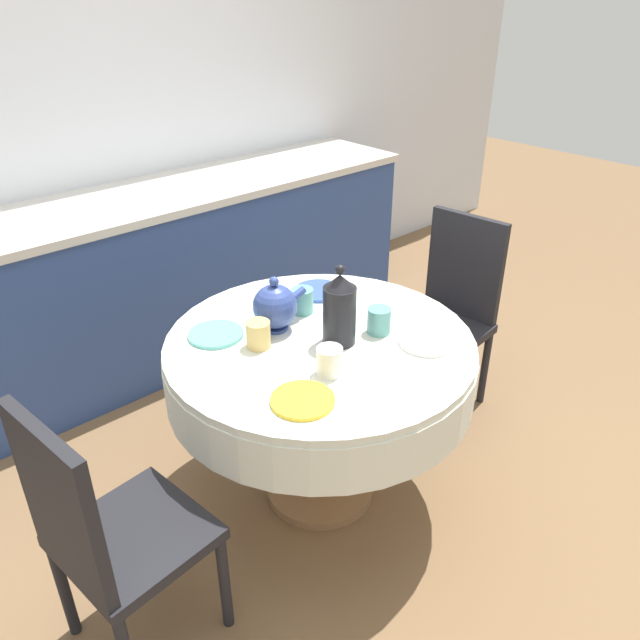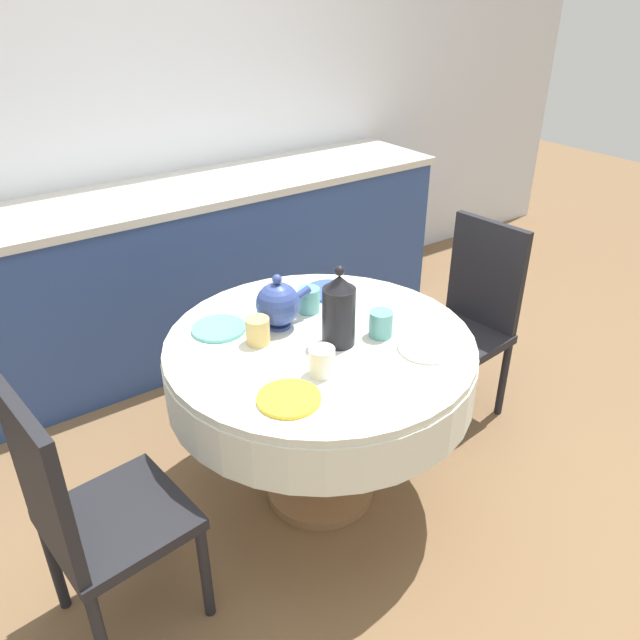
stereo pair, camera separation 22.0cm
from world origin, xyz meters
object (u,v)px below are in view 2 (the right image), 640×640
Objects in this scene: coffee_carafe at (339,311)px; teapot at (278,304)px; chair_right at (88,512)px; chair_left at (468,315)px.

coffee_carafe reaches higher than teapot.
chair_left is at bearing 89.73° from chair_right.
coffee_carafe is at bearing 93.97° from chair_left.
teapot is (-0.98, 0.08, 0.32)m from chair_left.
chair_left is 3.13× the size of coffee_carafe.
teapot is (0.84, 0.27, 0.32)m from chair_right.
chair_right is 1.01m from coffee_carafe.
coffee_carafe is (0.95, 0.04, 0.36)m from chair_right.
chair_right is at bearing -162.39° from teapot.
teapot is at bearing 115.74° from coffee_carafe.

